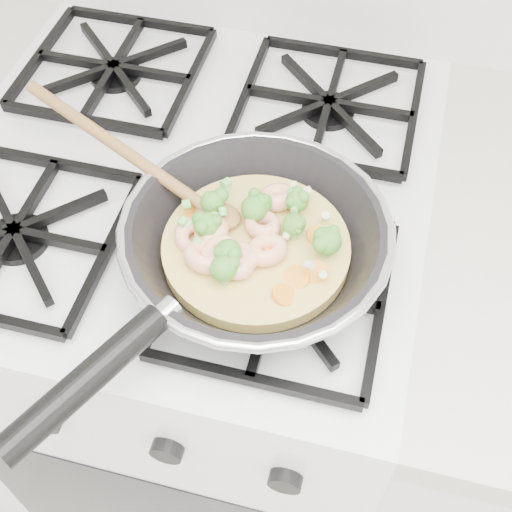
# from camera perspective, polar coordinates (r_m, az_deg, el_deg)

# --- Properties ---
(stove) EXTENTS (0.60, 0.60, 0.92)m
(stove) POSITION_cam_1_polar(r_m,az_deg,el_deg) (1.20, -4.20, -7.73)
(stove) COLOR white
(stove) RESTS_ON ground
(skillet) EXTENTS (0.44, 0.43, 0.09)m
(skillet) POSITION_cam_1_polar(r_m,az_deg,el_deg) (0.70, -0.49, 1.08)
(skillet) COLOR black
(skillet) RESTS_ON stove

